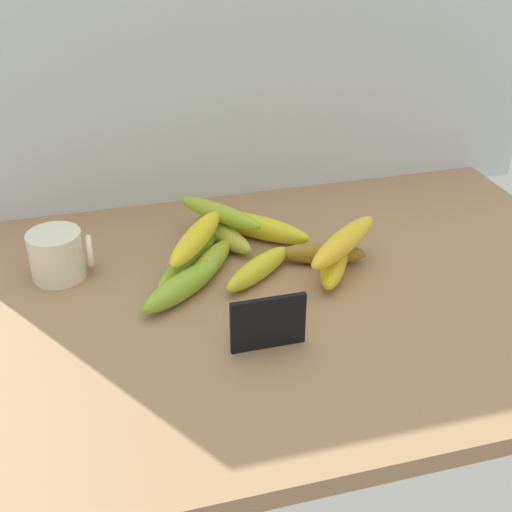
% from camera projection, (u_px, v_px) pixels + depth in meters
% --- Properties ---
extents(counter_top, '(1.10, 0.76, 0.03)m').
position_uv_depth(counter_top, '(295.00, 297.00, 1.10)').
color(counter_top, '#A17955').
rests_on(counter_top, ground).
extents(back_wall, '(1.30, 0.02, 0.70)m').
position_uv_depth(back_wall, '(237.00, 37.00, 1.25)').
color(back_wall, silver).
rests_on(back_wall, ground).
extents(chalkboard_sign, '(0.11, 0.02, 0.08)m').
position_uv_depth(chalkboard_sign, '(268.00, 325.00, 0.94)').
color(chalkboard_sign, black).
rests_on(chalkboard_sign, counter_top).
extents(coffee_mug, '(0.10, 0.09, 0.08)m').
position_uv_depth(coffee_mug, '(58.00, 255.00, 1.11)').
color(coffee_mug, '#EBE7CC').
rests_on(coffee_mug, counter_top).
extents(banana_0, '(0.16, 0.08, 0.04)m').
position_uv_depth(banana_0, '(322.00, 254.00, 1.15)').
color(banana_0, olive).
rests_on(banana_0, counter_top).
extents(banana_1, '(0.12, 0.15, 0.04)m').
position_uv_depth(banana_1, '(209.00, 264.00, 1.12)').
color(banana_1, '#9EAF2B').
rests_on(banana_1, counter_top).
extents(banana_2, '(0.12, 0.16, 0.04)m').
position_uv_depth(banana_2, '(334.00, 262.00, 1.12)').
color(banana_2, yellow).
rests_on(banana_2, counter_top).
extents(banana_3, '(0.16, 0.14, 0.04)m').
position_uv_depth(banana_3, '(182.00, 286.00, 1.06)').
color(banana_3, '#89B82E').
rests_on(banana_3, counter_top).
extents(banana_4, '(0.18, 0.17, 0.04)m').
position_uv_depth(banana_4, '(257.00, 227.00, 1.23)').
color(banana_4, yellow).
rests_on(banana_4, counter_top).
extents(banana_5, '(0.15, 0.13, 0.04)m').
position_uv_depth(banana_5, '(259.00, 268.00, 1.11)').
color(banana_5, yellow).
rests_on(banana_5, counter_top).
extents(banana_6, '(0.11, 0.16, 0.04)m').
position_uv_depth(banana_6, '(222.00, 234.00, 1.21)').
color(banana_6, '#ADB939').
rests_on(banana_6, counter_top).
extents(banana_7, '(0.15, 0.18, 0.04)m').
position_uv_depth(banana_7, '(189.00, 260.00, 1.14)').
color(banana_7, '#93B330').
rests_on(banana_7, counter_top).
extents(banana_8, '(0.14, 0.17, 0.03)m').
position_uv_depth(banana_8, '(220.00, 213.00, 1.20)').
color(banana_8, '#99B829').
rests_on(banana_8, banana_6).
extents(banana_9, '(0.18, 0.16, 0.04)m').
position_uv_depth(banana_9, '(344.00, 242.00, 1.10)').
color(banana_9, yellow).
rests_on(banana_9, banana_2).
extents(banana_10, '(0.14, 0.18, 0.04)m').
position_uv_depth(banana_10, '(196.00, 238.00, 1.12)').
color(banana_10, yellow).
rests_on(banana_10, banana_7).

